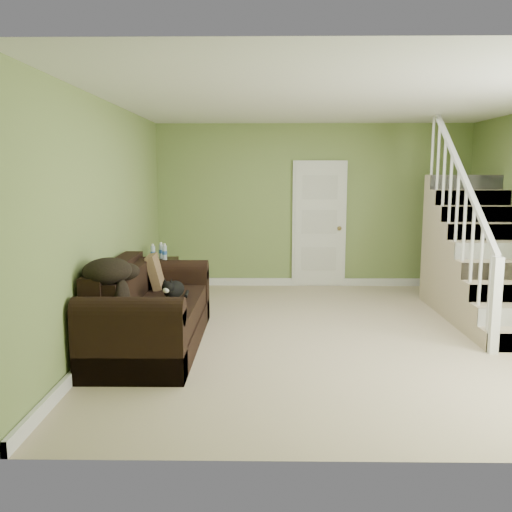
{
  "coord_description": "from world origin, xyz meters",
  "views": [
    {
      "loc": [
        -0.8,
        -5.98,
        1.83
      ],
      "look_at": [
        -0.88,
        0.18,
        0.88
      ],
      "focal_mm": 38.0,
      "sensor_mm": 36.0,
      "label": 1
    }
  ],
  "objects_px": {
    "side_table": "(160,281)",
    "cat": "(174,290)",
    "sofa": "(148,315)",
    "banana": "(155,305)"
  },
  "relations": [
    {
      "from": "side_table",
      "to": "cat",
      "type": "distance_m",
      "value": 1.88
    },
    {
      "from": "sofa",
      "to": "banana",
      "type": "distance_m",
      "value": 0.35
    },
    {
      "from": "side_table",
      "to": "cat",
      "type": "relative_size",
      "value": 1.6
    },
    {
      "from": "cat",
      "to": "sofa",
      "type": "bearing_deg",
      "value": -143.32
    },
    {
      "from": "sofa",
      "to": "cat",
      "type": "xyz_separation_m",
      "value": [
        0.26,
        0.12,
        0.24
      ]
    },
    {
      "from": "side_table",
      "to": "banana",
      "type": "relative_size",
      "value": 4.51
    },
    {
      "from": "sofa",
      "to": "side_table",
      "type": "height_order",
      "value": "sofa"
    },
    {
      "from": "cat",
      "to": "banana",
      "type": "height_order",
      "value": "cat"
    },
    {
      "from": "side_table",
      "to": "banana",
      "type": "bearing_deg",
      "value": -80.51
    },
    {
      "from": "sofa",
      "to": "cat",
      "type": "height_order",
      "value": "sofa"
    }
  ]
}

